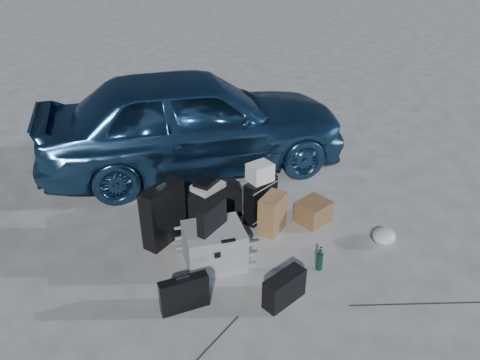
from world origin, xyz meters
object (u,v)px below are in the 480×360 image
object	(u,v)px
pelican_case	(214,246)
suitcase_right	(261,200)
green_bottle	(320,259)
cardboard_box	(313,212)
suitcase_left	(163,214)
briefcase	(184,294)
car	(194,120)
duffel_bag	(208,201)

from	to	relation	value
pelican_case	suitcase_right	distance (m)	0.97
green_bottle	cardboard_box	bearing A→B (deg)	49.61
suitcase_left	briefcase	bearing A→B (deg)	-129.29
pelican_case	briefcase	bearing A→B (deg)	-126.84
pelican_case	suitcase_right	xyz separation A→B (m)	(0.90, 0.36, 0.04)
pelican_case	suitcase_left	bearing A→B (deg)	128.25
car	cardboard_box	world-z (taller)	car
suitcase_left	suitcase_right	distance (m)	1.15
green_bottle	briefcase	bearing A→B (deg)	165.71
car	duffel_bag	world-z (taller)	car
pelican_case	cardboard_box	world-z (taller)	pelican_case
suitcase_right	pelican_case	bearing A→B (deg)	-169.83
car	green_bottle	xyz separation A→B (m)	(-0.21, -2.68, -0.58)
green_bottle	suitcase_left	bearing A→B (deg)	126.00
pelican_case	duffel_bag	distance (m)	0.92
suitcase_left	suitcase_right	xyz separation A→B (m)	(1.11, -0.31, -0.08)
duffel_bag	briefcase	bearing A→B (deg)	-111.82
car	suitcase_left	world-z (taller)	car
suitcase_right	duffel_bag	world-z (taller)	suitcase_right
pelican_case	cardboard_box	bearing A→B (deg)	17.98
car	pelican_case	distance (m)	2.26
suitcase_left	cardboard_box	distance (m)	1.74
suitcase_right	duffel_bag	xyz separation A→B (m)	(-0.44, 0.44, -0.08)
briefcase	suitcase_left	xyz separation A→B (m)	(0.37, 1.03, 0.17)
briefcase	suitcase_left	distance (m)	1.11
cardboard_box	briefcase	bearing A→B (deg)	-171.01
briefcase	duffel_bag	xyz separation A→B (m)	(1.04, 1.17, 0.01)
suitcase_left	duffel_bag	distance (m)	0.70
suitcase_left	green_bottle	distance (m)	1.73
car	duffel_bag	distance (m)	1.38
car	suitcase_right	bearing A→B (deg)	-162.43
cardboard_box	green_bottle	xyz separation A→B (m)	(-0.56, -0.66, -0.00)
car	suitcase_right	world-z (taller)	car
briefcase	suitcase_left	world-z (taller)	suitcase_left
suitcase_left	cardboard_box	world-z (taller)	suitcase_left
duffel_bag	green_bottle	bearing A→B (deg)	-57.59
car	briefcase	size ratio (longest dim) A/B	9.25
car	cardboard_box	xyz separation A→B (m)	(0.35, -2.02, -0.57)
pelican_case	cardboard_box	size ratio (longest dim) A/B	1.68
car	green_bottle	bearing A→B (deg)	-163.01
suitcase_right	car	bearing A→B (deg)	74.65
pelican_case	green_bottle	size ratio (longest dim) A/B	2.27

